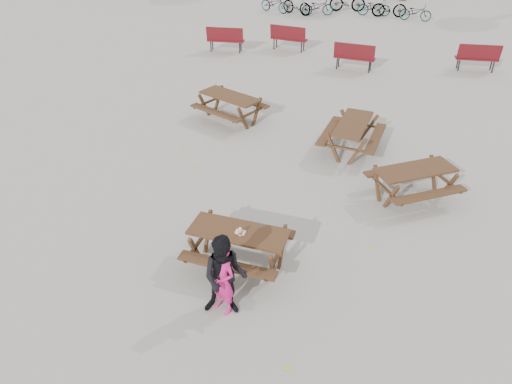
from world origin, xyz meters
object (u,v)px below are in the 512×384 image
(main_picnic_table, at_px, (239,239))
(picnic_table_far, at_px, (352,137))
(soda_bottle, at_px, (240,232))
(adult, at_px, (225,276))
(picnic_table_north, at_px, (230,108))
(food_tray, at_px, (240,232))
(child, at_px, (223,280))
(picnic_table_east, at_px, (413,184))

(main_picnic_table, xyz_separation_m, picnic_table_far, (1.23, 5.23, -0.19))
(main_picnic_table, xyz_separation_m, soda_bottle, (0.08, -0.11, 0.26))
(adult, relative_size, picnic_table_north, 0.84)
(food_tray, distance_m, picnic_table_north, 6.55)
(food_tray, height_order, child, child)
(picnic_table_far, bearing_deg, child, 173.95)
(food_tray, distance_m, picnic_table_east, 4.46)
(child, xyz_separation_m, picnic_table_east, (2.75, 4.53, -0.28))
(adult, height_order, picnic_table_east, adult)
(main_picnic_table, distance_m, food_tray, 0.22)
(adult, distance_m, picnic_table_east, 5.31)
(adult, height_order, picnic_table_north, adult)
(main_picnic_table, height_order, child, child)
(food_tray, distance_m, child, 1.14)
(picnic_table_north, bearing_deg, adult, -48.56)
(picnic_table_north, bearing_deg, main_picnic_table, -46.58)
(picnic_table_east, bearing_deg, picnic_table_north, 116.77)
(picnic_table_north, bearing_deg, food_tray, -46.28)
(main_picnic_table, height_order, picnic_table_north, picnic_table_north)
(soda_bottle, distance_m, picnic_table_east, 4.50)
(picnic_table_east, distance_m, picnic_table_far, 2.52)
(soda_bottle, bearing_deg, picnic_table_far, 77.83)
(child, xyz_separation_m, picnic_table_far, (1.07, 6.41, -0.27))
(picnic_table_east, height_order, picnic_table_far, picnic_table_far)
(adult, bearing_deg, food_tray, 84.29)
(soda_bottle, height_order, picnic_table_far, soda_bottle)
(food_tray, bearing_deg, adult, -82.51)
(adult, distance_m, picnic_table_north, 7.67)
(child, bearing_deg, adult, 4.02)
(child, relative_size, picnic_table_north, 0.72)
(main_picnic_table, bearing_deg, child, -82.44)
(food_tray, xyz_separation_m, soda_bottle, (0.02, -0.07, 0.05))
(child, distance_m, picnic_table_far, 6.50)
(picnic_table_far, bearing_deg, adult, 174.41)
(adult, distance_m, picnic_table_far, 6.52)
(food_tray, relative_size, adult, 0.12)
(picnic_table_east, xyz_separation_m, picnic_table_far, (-1.68, 1.88, 0.01))
(soda_bottle, distance_m, adult, 1.09)
(food_tray, relative_size, picnic_table_north, 0.10)
(main_picnic_table, distance_m, adult, 1.22)
(picnic_table_east, bearing_deg, food_tray, -167.21)
(picnic_table_east, bearing_deg, child, -158.52)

